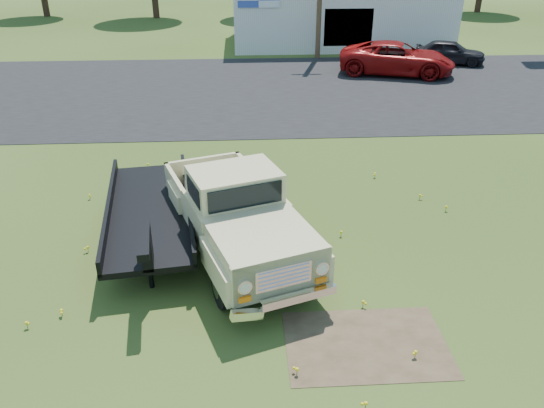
{
  "coord_description": "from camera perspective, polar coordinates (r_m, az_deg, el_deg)",
  "views": [
    {
      "loc": [
        -0.71,
        -10.47,
        6.87
      ],
      "look_at": [
        -0.02,
        1.0,
        0.93
      ],
      "focal_mm": 35.0,
      "sensor_mm": 36.0,
      "label": 1
    }
  ],
  "objects": [
    {
      "name": "ground",
      "position": [
        12.54,
        0.36,
        -5.89
      ],
      "size": [
        140.0,
        140.0,
        0.0
      ],
      "primitive_type": "plane",
      "color": "#324716",
      "rests_on": "ground"
    },
    {
      "name": "commercial_building",
      "position": [
        38.36,
        7.09,
        19.98
      ],
      "size": [
        14.2,
        8.2,
        4.15
      ],
      "color": "silver",
      "rests_on": "ground"
    },
    {
      "name": "dark_sedan",
      "position": [
        33.29,
        18.57,
        15.23
      ],
      "size": [
        4.22,
        2.83,
        1.34
      ],
      "primitive_type": "imported",
      "rotation": [
        0.0,
        0.0,
        1.22
      ],
      "color": "black",
      "rests_on": "ground"
    },
    {
      "name": "asphalt_lot",
      "position": [
        26.39,
        -1.82,
        12.21
      ],
      "size": [
        90.0,
        14.0,
        0.02
      ],
      "primitive_type": "cube",
      "color": "black",
      "rests_on": "ground"
    },
    {
      "name": "dirt_patch_a",
      "position": [
        10.38,
        10.06,
        -14.61
      ],
      "size": [
        3.0,
        2.0,
        0.01
      ],
      "primitive_type": "cube",
      "color": "#4A3827",
      "rests_on": "ground"
    },
    {
      "name": "red_pickup",
      "position": [
        29.93,
        13.29,
        14.98
      ],
      "size": [
        6.55,
        4.42,
        1.67
      ],
      "primitive_type": "imported",
      "rotation": [
        0.0,
        0.0,
        1.27
      ],
      "color": "maroon",
      "rests_on": "ground"
    },
    {
      "name": "flatbed_trailer",
      "position": [
        13.43,
        -13.09,
        -0.24
      ],
      "size": [
        2.79,
        6.2,
        1.63
      ],
      "primitive_type": null,
      "rotation": [
        0.0,
        0.0,
        0.14
      ],
      "color": "black",
      "rests_on": "ground"
    },
    {
      "name": "vintage_pickup_truck",
      "position": [
        12.27,
        -3.93,
        -0.93
      ],
      "size": [
        4.13,
        6.37,
        2.16
      ],
      "primitive_type": null,
      "rotation": [
        0.0,
        0.0,
        0.33
      ],
      "color": "tan",
      "rests_on": "ground"
    },
    {
      "name": "dirt_patch_b",
      "position": [
        15.62,
        -7.83,
        0.95
      ],
      "size": [
        2.2,
        1.6,
        0.01
      ],
      "primitive_type": "cube",
      "color": "#4A3827",
      "rests_on": "ground"
    }
  ]
}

